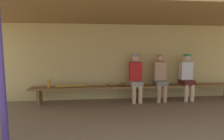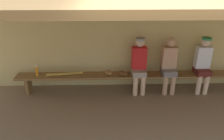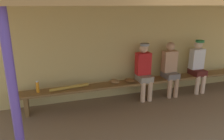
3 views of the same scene
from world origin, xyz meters
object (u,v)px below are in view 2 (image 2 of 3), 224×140
(water_bottle_green, at_px, (37,71))
(baseball_glove_tan, at_px, (109,72))
(player_in_red, at_px, (139,63))
(baseball_glove_worn, at_px, (123,73))
(baseball_bat, at_px, (65,74))
(bench, at_px, (143,77))
(player_in_blue, at_px, (203,62))
(player_near_post, at_px, (169,63))

(water_bottle_green, bearing_deg, baseball_glove_tan, 0.67)
(player_in_red, distance_m, water_bottle_green, 2.40)
(baseball_glove_worn, relative_size, baseball_glove_tan, 1.00)
(baseball_glove_worn, bearing_deg, water_bottle_green, -141.44)
(water_bottle_green, relative_size, baseball_glove_worn, 1.03)
(baseball_glove_worn, bearing_deg, baseball_bat, -141.63)
(bench, height_order, player_in_red, player_in_red)
(bench, xyz_separation_m, baseball_glove_worn, (-0.47, -0.02, 0.12))
(player_in_blue, distance_m, water_bottle_green, 3.91)
(bench, relative_size, player_in_red, 4.46)
(player_in_red, bearing_deg, baseball_glove_tan, 178.51)
(player_in_blue, xyz_separation_m, baseball_glove_tan, (-2.22, 0.02, -0.24))
(bench, distance_m, baseball_glove_tan, 0.83)
(baseball_glove_worn, distance_m, baseball_bat, 1.38)
(baseball_bat, bearing_deg, baseball_glove_tan, -6.22)
(water_bottle_green, bearing_deg, baseball_glove_worn, -0.63)
(player_in_blue, bearing_deg, player_near_post, -179.96)
(bench, height_order, baseball_glove_tan, baseball_glove_tan)
(player_near_post, xyz_separation_m, baseball_glove_worn, (-1.08, -0.02, -0.22))
(player_near_post, height_order, player_in_blue, player_in_blue)
(player_in_red, relative_size, water_bottle_green, 5.42)
(bench, relative_size, baseball_glove_tan, 25.00)
(player_in_red, height_order, baseball_glove_tan, player_in_red)
(player_near_post, relative_size, baseball_glove_tan, 5.56)
(bench, relative_size, water_bottle_green, 24.19)
(player_in_blue, bearing_deg, baseball_glove_worn, -179.28)
(baseball_glove_tan, bearing_deg, baseball_glove_worn, -127.21)
(bench, distance_m, player_in_blue, 1.45)
(player_in_red, bearing_deg, baseball_bat, -179.88)
(player_near_post, relative_size, player_in_blue, 0.99)
(bench, height_order, baseball_bat, baseball_bat)
(bench, distance_m, baseball_glove_worn, 0.49)
(bench, bearing_deg, player_in_blue, 0.15)
(player_in_red, xyz_separation_m, water_bottle_green, (-2.40, -0.00, -0.17))
(baseball_glove_tan, bearing_deg, player_in_red, -121.71)
(player_in_red, bearing_deg, baseball_glove_worn, -176.39)
(player_near_post, bearing_deg, baseball_glove_tan, 179.23)
(player_in_blue, relative_size, baseball_glove_tan, 5.60)
(baseball_glove_worn, bearing_deg, baseball_glove_tan, -147.80)
(bench, relative_size, player_in_blue, 4.46)
(water_bottle_green, bearing_deg, bench, -0.05)
(baseball_glove_tan, bearing_deg, player_in_blue, -120.70)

